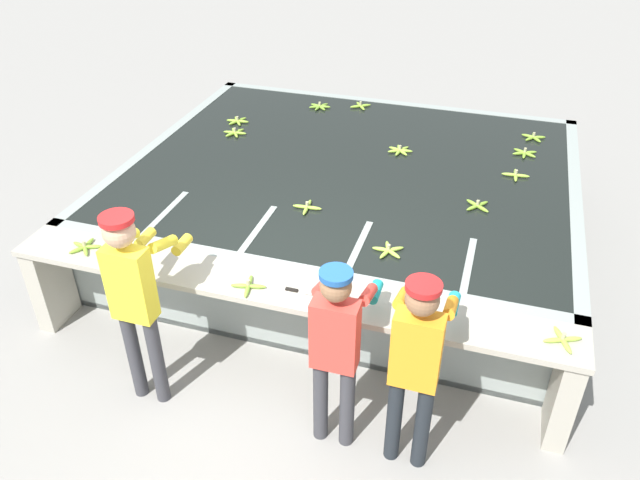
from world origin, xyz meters
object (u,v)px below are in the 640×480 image
Objects in this scene: banana_bunch_floating_4 at (533,137)px; banana_bunch_ledge_0 at (563,339)px; banana_bunch_floating_10 at (477,206)px; banana_bunch_floating_3 at (361,106)px; banana_bunch_floating_8 at (389,250)px; worker_2 at (416,358)px; banana_bunch_floating_9 at (516,175)px; knife_0 at (145,265)px; worker_1 at (336,342)px; banana_bunch_ledge_1 at (85,247)px; knife_1 at (300,291)px; banana_bunch_floating_6 at (400,150)px; banana_bunch_floating_7 at (320,106)px; banana_bunch_floating_5 at (238,121)px; worker_0 at (135,292)px; banana_bunch_ledge_2 at (248,286)px; banana_bunch_floating_2 at (307,207)px; banana_bunch_floating_0 at (525,153)px; banana_bunch_floating_1 at (235,133)px.

banana_bunch_ledge_0 is at bearing -85.36° from banana_bunch_floating_4.
banana_bunch_floating_4 is at bearing 75.42° from banana_bunch_floating_10.
banana_bunch_floating_8 is (1.03, -3.10, -0.00)m from banana_bunch_floating_3.
worker_2 is 2.26m from banana_bunch_floating_10.
worker_2 is 3.04m from banana_bunch_floating_9.
worker_1 is at bearing -14.50° from knife_0.
knife_1 is at bearing -0.44° from banana_bunch_ledge_1.
banana_bunch_floating_8 is at bearing -81.44° from banana_bunch_floating_6.
banana_bunch_floating_7 is at bearing 117.54° from banana_bunch_floating_8.
banana_bunch_floating_5 is at bearing -136.90° from banana_bunch_floating_7.
worker_1 is at bearing -94.47° from banana_bunch_floating_8.
worker_0 reaches higher than banana_bunch_floating_5.
worker_2 is 4.61m from banana_bunch_floating_3.
banana_bunch_floating_8 is 0.99× the size of banana_bunch_ledge_2.
banana_bunch_ledge_1 is at bearing -92.55° from banana_bunch_floating_5.
worker_0 is 6.11× the size of banana_bunch_floating_6.
banana_bunch_floating_2 is 1.60m from banana_bunch_floating_10.
banana_bunch_floating_9 is (1.99, -1.37, 0.00)m from banana_bunch_floating_3.
worker_1 is at bearing -86.48° from banana_bunch_floating_6.
banana_bunch_floating_0 is 1.00× the size of banana_bunch_floating_9.
worker_2 is at bearing -64.73° from banana_bunch_floating_7.
worker_2 reaches higher than worker_1.
banana_bunch_floating_2 is 1.01× the size of banana_bunch_floating_7.
banana_bunch_floating_3 is 4.08m from banana_bunch_ledge_1.
banana_bunch_floating_2 is 1.28m from banana_bunch_ledge_2.
banana_bunch_ledge_0 reaches higher than banana_bunch_floating_4.
banana_bunch_floating_0 and banana_bunch_floating_4 have the same top height.
banana_bunch_floating_6 is at bearing 50.99° from banana_bunch_ledge_1.
worker_0 is at bearing -135.05° from banana_bunch_floating_10.
banana_bunch_ledge_2 is at bearing -177.72° from banana_bunch_ledge_0.
worker_1 is 0.55m from worker_2.
banana_bunch_floating_9 is 3.77m from knife_0.
banana_bunch_floating_8 is (0.88, -0.47, -0.00)m from banana_bunch_floating_2.
banana_bunch_floating_9 is (3.29, -0.45, 0.00)m from banana_bunch_floating_5.
banana_bunch_floating_10 is (2.97, -1.20, 0.00)m from banana_bunch_floating_5.
banana_bunch_ledge_1 is (-3.42, -2.45, 0.00)m from banana_bunch_floating_9.
worker_2 reaches higher than banana_bunch_floating_0.
banana_bunch_ledge_1 reaches higher than banana_bunch_floating_3.
banana_bunch_floating_9 is 1.04× the size of banana_bunch_ledge_0.
banana_bunch_floating_1 is at bearing 100.92° from worker_0.
banana_bunch_ledge_2 reaches higher than banana_bunch_floating_6.
banana_bunch_floating_10 is at bearing 48.70° from banana_bunch_ledge_2.
banana_bunch_ledge_1 is at bearing -163.59° from banana_bunch_floating_8.
banana_bunch_floating_6 is (-1.40, -0.80, -0.00)m from banana_bunch_floating_4.
banana_bunch_floating_5 is (-1.30, -0.92, -0.00)m from banana_bunch_floating_3.
banana_bunch_floating_8 is 1.02× the size of banana_bunch_ledge_0.
banana_bunch_floating_0 and banana_bunch_floating_2 have the same top height.
worker_0 reaches higher than banana_bunch_floating_6.
worker_0 reaches higher than banana_bunch_floating_3.
worker_1 is 5.63× the size of banana_bunch_floating_4.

